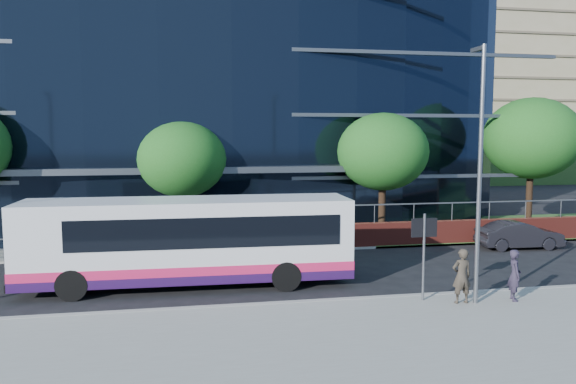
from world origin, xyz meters
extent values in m
plane|color=black|center=(0.00, 0.00, 0.00)|extent=(200.00, 200.00, 0.00)
cube|color=gray|center=(0.00, -5.00, 0.07)|extent=(80.00, 8.00, 0.15)
cube|color=gray|center=(0.00, -1.00, 0.08)|extent=(80.00, 0.25, 0.16)
cube|color=gold|center=(0.00, -0.80, 0.01)|extent=(80.00, 0.08, 0.01)
cube|color=gold|center=(0.00, -0.65, 0.01)|extent=(80.00, 0.08, 0.01)
cube|color=gray|center=(-6.00, 11.00, 0.05)|extent=(50.00, 8.00, 0.10)
cube|color=black|center=(-4.00, 24.00, 8.00)|extent=(38.00, 16.00, 16.00)
cube|color=#595E66|center=(-4.00, 9.50, 3.70)|extent=(22.00, 1.20, 0.30)
cube|color=slate|center=(-8.00, 7.00, 1.05)|extent=(24.00, 0.05, 0.05)
cube|color=slate|center=(-8.00, 7.00, 0.60)|extent=(24.00, 0.05, 0.05)
cylinder|color=slate|center=(-8.00, 7.00, 0.55)|extent=(0.04, 0.04, 1.10)
cube|color=#2D511E|center=(32.00, 56.00, 2.00)|extent=(60.00, 42.00, 4.00)
cube|color=#9C8D68|center=(32.00, 58.00, 17.00)|extent=(50.00, 12.00, 26.00)
cylinder|color=slate|center=(4.50, -1.60, 1.55)|extent=(0.08, 0.08, 2.80)
cube|color=black|center=(4.50, -1.58, 2.50)|extent=(0.85, 0.06, 0.60)
cylinder|color=black|center=(-3.00, 9.50, 1.43)|extent=(0.36, 0.36, 2.86)
ellipsoid|color=#184814|center=(-3.00, 9.50, 4.23)|extent=(4.29, 4.29, 3.65)
cylinder|color=black|center=(7.00, 9.00, 1.54)|extent=(0.36, 0.36, 3.08)
ellipsoid|color=#184814|center=(7.00, 9.00, 4.55)|extent=(4.62, 4.62, 3.93)
cylinder|color=black|center=(16.00, 10.00, 1.76)|extent=(0.36, 0.36, 3.52)
ellipsoid|color=#184814|center=(16.00, 10.00, 5.20)|extent=(5.28, 5.28, 4.49)
cylinder|color=black|center=(24.00, 40.00, 1.54)|extent=(0.36, 0.36, 3.08)
ellipsoid|color=#184814|center=(24.00, 40.00, 4.55)|extent=(4.62, 4.62, 3.93)
cylinder|color=black|center=(40.00, 42.00, 1.43)|extent=(0.36, 0.36, 2.86)
ellipsoid|color=#184814|center=(40.00, 42.00, 4.23)|extent=(4.29, 4.29, 3.65)
cylinder|color=slate|center=(6.00, -2.20, 4.15)|extent=(0.14, 0.14, 8.00)
cube|color=slate|center=(6.00, -1.85, 8.05)|extent=(0.15, 0.70, 0.12)
cube|color=silver|center=(-2.84, 2.04, 1.75)|extent=(11.58, 2.91, 2.77)
cube|color=#2A1043|center=(-2.84, 2.04, 0.52)|extent=(11.60, 2.96, 0.31)
cube|color=#D21E55|center=(-2.84, 2.04, 0.84)|extent=(11.60, 2.96, 0.31)
cube|color=black|center=(-2.21, 2.02, 2.15)|extent=(9.28, 2.90, 1.05)
cube|color=black|center=(-8.63, 2.19, 1.88)|extent=(0.14, 2.25, 1.62)
cube|color=black|center=(-8.64, 2.19, 2.85)|extent=(0.15, 2.15, 0.42)
cube|color=yellow|center=(-8.67, 2.45, 2.85)|extent=(0.07, 1.15, 0.23)
cube|color=black|center=(-8.63, 2.19, 0.47)|extent=(0.16, 2.51, 0.25)
cylinder|color=black|center=(-6.64, 0.95, 0.52)|extent=(1.05, 0.34, 1.05)
cylinder|color=black|center=(0.48, 0.77, 0.52)|extent=(1.05, 0.34, 1.05)
imported|color=black|center=(12.71, 5.78, 0.65)|extent=(4.06, 1.64, 1.31)
imported|color=#282233|center=(7.37, -2.15, 0.97)|extent=(0.54, 0.68, 1.65)
imported|color=#372F26|center=(5.55, -2.12, 1.02)|extent=(0.65, 0.43, 1.74)
camera|label=1|loc=(-3.01, -18.01, 5.48)|focal=35.00mm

